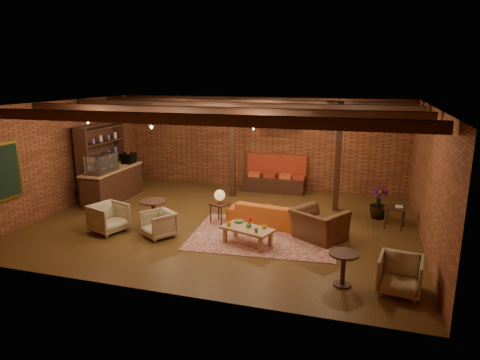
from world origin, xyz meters
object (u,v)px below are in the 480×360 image
(sofa, at_px, (268,214))
(armchair_b, at_px, (159,223))
(side_table_lamp, at_px, (220,198))
(armchair_a, at_px, (109,217))
(plant_tall, at_px, (381,171))
(coffee_table, at_px, (247,229))
(round_table_left, at_px, (153,209))
(round_table_right, at_px, (343,264))
(side_table_book, at_px, (395,208))
(armchair_far, at_px, (400,273))
(armchair_right, at_px, (319,220))

(sofa, xyz_separation_m, armchair_b, (-2.40, -1.65, 0.05))
(side_table_lamp, distance_m, armchair_b, 1.84)
(armchair_a, relative_size, plant_tall, 0.30)
(coffee_table, bearing_deg, round_table_left, 171.08)
(armchair_b, xyz_separation_m, round_table_right, (4.53, -1.27, 0.09))
(coffee_table, relative_size, round_table_right, 2.01)
(side_table_book, relative_size, round_table_right, 0.90)
(side_table_book, bearing_deg, round_table_right, -106.48)
(sofa, bearing_deg, side_table_book, -159.48)
(sofa, bearing_deg, round_table_left, 27.81)
(side_table_lamp, height_order, armchair_a, side_table_lamp)
(coffee_table, height_order, side_table_lamp, side_table_lamp)
(sofa, height_order, coffee_table, coffee_table)
(armchair_b, relative_size, round_table_right, 1.08)
(sofa, bearing_deg, side_table_lamp, 16.86)
(side_table_book, xyz_separation_m, round_table_right, (-1.09, -3.67, -0.08))
(round_table_left, relative_size, armchair_far, 0.93)
(round_table_left, height_order, armchair_b, round_table_left)
(armchair_right, relative_size, plant_tall, 0.43)
(armchair_a, xyz_separation_m, armchair_right, (5.20, 1.02, 0.10))
(round_table_left, distance_m, armchair_far, 6.28)
(armchair_a, xyz_separation_m, side_table_book, (7.01, 2.44, 0.12))
(armchair_b, relative_size, plant_tall, 0.27)
(side_table_lamp, bearing_deg, plant_tall, 21.78)
(coffee_table, height_order, plant_tall, plant_tall)
(coffee_table, bearing_deg, armchair_right, 26.88)
(armchair_b, distance_m, plant_tall, 6.14)
(side_table_book, height_order, armchair_far, armchair_far)
(sofa, distance_m, round_table_left, 3.04)
(round_table_right, xyz_separation_m, plant_tall, (0.69, 4.35, 0.90))
(sofa, relative_size, armchair_right, 1.82)
(round_table_right, distance_m, armchair_far, 1.02)
(coffee_table, height_order, armchair_a, armchair_a)
(sofa, distance_m, round_table_right, 3.62)
(side_table_lamp, relative_size, armchair_right, 0.79)
(round_table_left, distance_m, armchair_right, 4.28)
(coffee_table, bearing_deg, armchair_a, -176.51)
(side_table_book, distance_m, round_table_right, 3.83)
(plant_tall, bearing_deg, coffee_table, -135.78)
(round_table_left, relative_size, side_table_book, 1.21)
(sofa, xyz_separation_m, round_table_right, (2.14, -2.92, 0.14))
(armchair_b, relative_size, armchair_right, 0.62)
(armchair_right, xyz_separation_m, round_table_right, (0.72, -2.25, -0.06))
(side_table_lamp, relative_size, plant_tall, 0.34)
(side_table_book, bearing_deg, armchair_a, -160.78)
(sofa, height_order, armchair_b, armchair_b)
(sofa, height_order, round_table_left, round_table_left)
(armchair_far, bearing_deg, armchair_right, 135.78)
(sofa, bearing_deg, armchair_b, 42.03)
(side_table_lamp, relative_size, armchair_b, 1.29)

